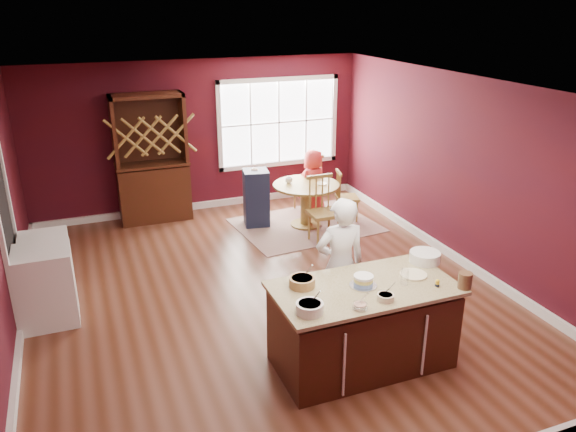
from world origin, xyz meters
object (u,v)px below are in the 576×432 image
object	(u,v)px
toddler	(257,180)
hutch	(151,159)
baker	(340,265)
kitchen_island	(362,327)
dryer	(47,267)
high_chair	(256,197)
chair_north	(308,182)
chair_south	(324,210)
seated_woman	(313,183)
layer_cake	(363,281)
dining_table	(306,196)
washer	(46,286)
chair_east	(347,195)

from	to	relation	value
toddler	hutch	distance (m)	1.85
baker	hutch	world-z (taller)	hutch
kitchen_island	dryer	world-z (taller)	kitchen_island
dryer	high_chair	bearing A→B (deg)	23.07
chair_north	high_chair	distance (m)	1.20
chair_north	hutch	xyz separation A→B (m)	(-2.70, 0.49, 0.58)
baker	toddler	bearing A→B (deg)	-87.46
chair_south	high_chair	xyz separation A→B (m)	(-0.76, 1.11, -0.04)
seated_woman	high_chair	xyz separation A→B (m)	(-1.09, -0.07, -0.09)
layer_cake	hutch	distance (m)	5.22
kitchen_island	toddler	bearing A→B (deg)	86.87
kitchen_island	dining_table	xyz separation A→B (m)	(0.98, 3.81, 0.10)
kitchen_island	baker	xyz separation A→B (m)	(0.08, 0.72, 0.37)
dryer	washer	bearing A→B (deg)	-90.00
toddler	baker	bearing A→B (deg)	-92.43
dining_table	dryer	world-z (taller)	dryer
chair_south	chair_east	bearing A→B (deg)	43.31
seated_woman	hutch	distance (m)	2.83
high_chair	chair_south	bearing A→B (deg)	-45.41
chair_north	kitchen_island	bearing A→B (deg)	46.88
chair_south	high_chair	bearing A→B (deg)	124.38
seated_woman	dryer	xyz separation A→B (m)	(-4.39, -1.48, -0.17)
kitchen_island	hutch	distance (m)	5.28
layer_cake	chair_north	world-z (taller)	chair_north
seated_woman	washer	bearing A→B (deg)	3.82
chair_north	toddler	size ratio (longest dim) A/B	4.01
kitchen_island	baker	distance (m)	0.82
baker	layer_cake	bearing A→B (deg)	87.61
toddler	washer	distance (m)	3.92
high_chair	layer_cake	bearing A→B (deg)	-82.51
hutch	layer_cake	bearing A→B (deg)	-74.91
dryer	dining_table	bearing A→B (deg)	14.54
baker	toddler	distance (m)	3.45
baker	high_chair	distance (m)	3.46
kitchen_island	dryer	bearing A→B (deg)	138.34
baker	chair_south	size ratio (longest dim) A/B	1.49
dryer	layer_cake	bearing A→B (deg)	-41.59
dining_table	baker	world-z (taller)	baker
chair_east	chair_north	xyz separation A→B (m)	(-0.42, 0.78, 0.06)
chair_south	high_chair	world-z (taller)	chair_south
layer_cake	kitchen_island	bearing A→B (deg)	-58.32
baker	chair_east	world-z (taller)	baker
dining_table	kitchen_island	bearing A→B (deg)	-104.38
dining_table	chair_north	world-z (taller)	chair_north
chair_east	chair_north	distance (m)	0.89
chair_east	seated_woman	distance (m)	0.66
high_chair	hutch	world-z (taller)	hutch
seated_woman	toddler	distance (m)	1.09
toddler	washer	world-z (taller)	toddler
dining_table	layer_cake	size ratio (longest dim) A/B	3.94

